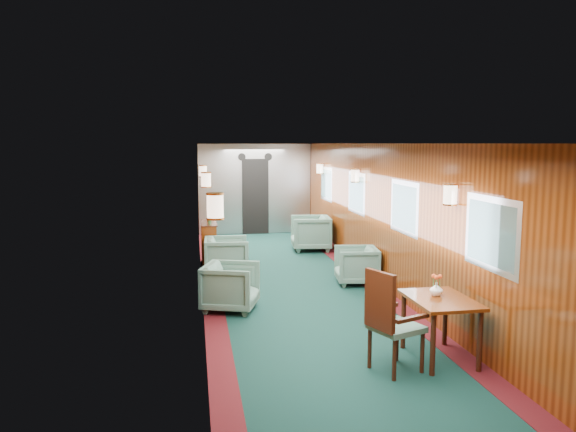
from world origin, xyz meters
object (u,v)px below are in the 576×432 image
at_px(dining_table, 440,308).
at_px(side_chair, 389,317).
at_px(armchair_left_near, 231,287).
at_px(credenza, 209,244).
at_px(armchair_left_far, 227,257).
at_px(armchair_right_far, 311,233).
at_px(armchair_right_near, 356,265).

distance_m(dining_table, side_chair, 0.73).
xyz_separation_m(dining_table, armchair_left_near, (-2.17, 2.27, -0.25)).
xyz_separation_m(credenza, armchair_left_far, (0.30, -0.95, -0.08)).
distance_m(dining_table, armchair_left_far, 4.85).
xyz_separation_m(side_chair, armchair_left_near, (-1.49, 2.52, -0.25)).
relative_size(side_chair, armchair_left_near, 1.46).
relative_size(armchair_left_near, armchair_left_far, 0.95).
relative_size(dining_table, armchair_right_far, 1.10).
height_order(dining_table, armchair_right_near, dining_table).
distance_m(armchair_left_near, armchair_right_near, 2.53).
bearing_deg(credenza, armchair_left_far, -72.51).
xyz_separation_m(side_chair, armchair_right_far, (0.59, 6.84, -0.21)).
bearing_deg(armchair_right_far, credenza, -55.92).
relative_size(armchair_right_near, armchair_right_far, 0.82).
height_order(side_chair, armchair_right_near, side_chair).
relative_size(side_chair, armchair_left_far, 1.39).
xyz_separation_m(dining_table, credenza, (-2.41, 5.31, -0.15)).
relative_size(dining_table, armchair_right_near, 1.34).
relative_size(credenza, armchair_right_near, 1.62).
distance_m(side_chair, armchair_right_near, 3.79).
bearing_deg(credenza, armchair_right_far, 28.91).
bearing_deg(side_chair, armchair_left_near, 98.55).
bearing_deg(side_chair, dining_table, -1.74).
height_order(armchair_left_near, armchair_right_far, armchair_right_far).
bearing_deg(armchair_left_near, dining_table, -118.40).
height_order(credenza, armchair_left_near, credenza).
height_order(dining_table, credenza, credenza).
relative_size(dining_table, armchair_left_near, 1.25).
height_order(credenza, armchair_left_far, credenza).
bearing_deg(credenza, armchair_left_near, -85.60).
xyz_separation_m(side_chair, armchair_left_far, (-1.42, 4.61, -0.24)).
bearing_deg(armchair_left_near, armchair_left_far, 16.06).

